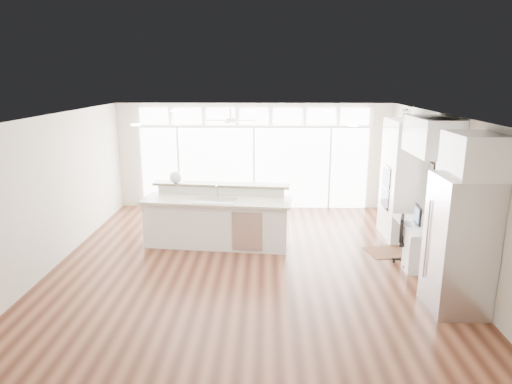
{
  "coord_description": "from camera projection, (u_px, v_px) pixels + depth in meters",
  "views": [
    {
      "loc": [
        0.33,
        -7.59,
        3.34
      ],
      "look_at": [
        0.13,
        0.6,
        1.26
      ],
      "focal_mm": 32.0,
      "sensor_mm": 36.0,
      "label": 1
    }
  ],
  "objects": [
    {
      "name": "floor",
      "position": [
        248.0,
        269.0,
        8.19
      ],
      "size": [
        7.0,
        8.0,
        0.02
      ],
      "primitive_type": "cube",
      "color": "#442114",
      "rests_on": "ground"
    },
    {
      "name": "ceiling",
      "position": [
        247.0,
        117.0,
        7.52
      ],
      "size": [
        7.0,
        8.0,
        0.02
      ],
      "primitive_type": "cube",
      "color": "white",
      "rests_on": "wall_back"
    },
    {
      "name": "wall_back",
      "position": [
        254.0,
        156.0,
        11.73
      ],
      "size": [
        7.0,
        0.04,
        2.7
      ],
      "primitive_type": "cube",
      "color": "beige",
      "rests_on": "floor"
    },
    {
      "name": "wall_front",
      "position": [
        228.0,
        312.0,
        3.98
      ],
      "size": [
        7.0,
        0.04,
        2.7
      ],
      "primitive_type": "cube",
      "color": "beige",
      "rests_on": "floor"
    },
    {
      "name": "wall_left",
      "position": [
        47.0,
        194.0,
        7.94
      ],
      "size": [
        0.04,
        8.0,
        2.7
      ],
      "primitive_type": "cube",
      "color": "beige",
      "rests_on": "floor"
    },
    {
      "name": "wall_right",
      "position": [
        452.0,
        197.0,
        7.77
      ],
      "size": [
        0.04,
        8.0,
        2.7
      ],
      "primitive_type": "cube",
      "color": "beige",
      "rests_on": "floor"
    },
    {
      "name": "glass_wall",
      "position": [
        254.0,
        168.0,
        11.75
      ],
      "size": [
        5.8,
        0.06,
        2.08
      ],
      "primitive_type": "cube",
      "color": "white",
      "rests_on": "wall_back"
    },
    {
      "name": "transom_row",
      "position": [
        254.0,
        116.0,
        11.42
      ],
      "size": [
        5.9,
        0.06,
        0.4
      ],
      "primitive_type": "cube",
      "color": "white",
      "rests_on": "wall_back"
    },
    {
      "name": "desk_window",
      "position": [
        445.0,
        182.0,
        8.02
      ],
      "size": [
        0.04,
        0.85,
        0.85
      ],
      "primitive_type": "cube",
      "color": "silver",
      "rests_on": "wall_right"
    },
    {
      "name": "ceiling_fan",
      "position": [
        230.0,
        116.0,
        10.3
      ],
      "size": [
        1.16,
        1.16,
        0.32
      ],
      "primitive_type": "cube",
      "color": "white",
      "rests_on": "ceiling"
    },
    {
      "name": "recessed_lights",
      "position": [
        248.0,
        117.0,
        7.72
      ],
      "size": [
        3.4,
        3.0,
        0.02
      ],
      "primitive_type": "cube",
      "color": "silver",
      "rests_on": "ceiling"
    },
    {
      "name": "oven_cabinet",
      "position": [
        402.0,
        179.0,
        9.55
      ],
      "size": [
        0.64,
        1.2,
        2.5
      ],
      "primitive_type": "cube",
      "color": "white",
      "rests_on": "floor"
    },
    {
      "name": "desk_nook",
      "position": [
        420.0,
        244.0,
        8.31
      ],
      "size": [
        0.72,
        1.3,
        0.76
      ],
      "primitive_type": "cube",
      "color": "white",
      "rests_on": "floor"
    },
    {
      "name": "upper_cabinets",
      "position": [
        432.0,
        136.0,
        7.83
      ],
      "size": [
        0.64,
        1.3,
        0.64
      ],
      "primitive_type": "cube",
      "color": "white",
      "rests_on": "wall_right"
    },
    {
      "name": "refrigerator",
      "position": [
        459.0,
        244.0,
        6.56
      ],
      "size": [
        0.76,
        0.9,
        2.0
      ],
      "primitive_type": "cube",
      "color": "silver",
      "rests_on": "floor"
    },
    {
      "name": "fridge_cabinet",
      "position": [
        474.0,
        155.0,
        6.24
      ],
      "size": [
        0.64,
        0.9,
        0.6
      ],
      "primitive_type": "cube",
      "color": "white",
      "rests_on": "wall_right"
    },
    {
      "name": "framed_photos",
      "position": [
        431.0,
        182.0,
        8.65
      ],
      "size": [
        0.06,
        0.22,
        0.8
      ],
      "primitive_type": "cube",
      "color": "black",
      "rests_on": "wall_right"
    },
    {
      "name": "kitchen_island",
      "position": [
        217.0,
        217.0,
        9.17
      ],
      "size": [
        3.08,
        1.44,
        1.18
      ],
      "primitive_type": "cube",
      "rotation": [
        0.0,
        0.0,
        -0.11
      ],
      "color": "white",
      "rests_on": "floor"
    },
    {
      "name": "rug",
      "position": [
        391.0,
        252.0,
        8.95
      ],
      "size": [
        1.06,
        0.87,
        0.01
      ],
      "primitive_type": "cube",
      "rotation": [
        0.0,
        0.0,
        0.23
      ],
      "color": "#391F12",
      "rests_on": "floor"
    },
    {
      "name": "office_chair",
      "position": [
        413.0,
        242.0,
        8.22
      ],
      "size": [
        0.58,
        0.56,
        0.89
      ],
      "primitive_type": "cube",
      "rotation": [
        0.0,
        0.0,
        -0.33
      ],
      "color": "black",
      "rests_on": "floor"
    },
    {
      "name": "fishbowl",
      "position": [
        176.0,
        177.0,
        9.5
      ],
      "size": [
        0.26,
        0.26,
        0.25
      ],
      "primitive_type": "sphere",
      "rotation": [
        0.0,
        0.0,
        -0.06
      ],
      "color": "white",
      "rests_on": "kitchen_island"
    },
    {
      "name": "monitor",
      "position": [
        418.0,
        215.0,
        8.18
      ],
      "size": [
        0.12,
        0.43,
        0.36
      ],
      "primitive_type": "cube",
      "rotation": [
        0.0,
        0.0,
        -0.12
      ],
      "color": "black",
      "rests_on": "desk_nook"
    },
    {
      "name": "keyboard",
      "position": [
        408.0,
        224.0,
        8.22
      ],
      "size": [
        0.14,
        0.3,
        0.01
      ],
      "primitive_type": "cube",
      "rotation": [
        0.0,
        0.0,
        -0.11
      ],
      "color": "silver",
      "rests_on": "desk_nook"
    },
    {
      "name": "potted_plant",
      "position": [
        407.0,
        114.0,
        9.22
      ],
      "size": [
        0.29,
        0.32,
        0.22
      ],
      "primitive_type": "imported",
      "rotation": [
        0.0,
        0.0,
        -0.17
      ],
      "color": "#255625",
      "rests_on": "oven_cabinet"
    }
  ]
}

